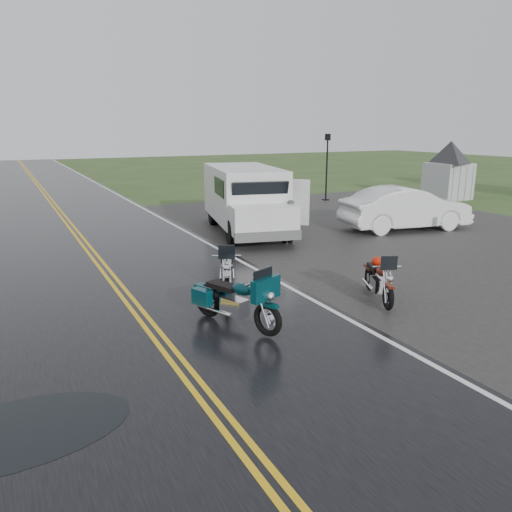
{
  "coord_description": "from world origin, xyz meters",
  "views": [
    {
      "loc": [
        -2.36,
        -8.07,
        3.93
      ],
      "look_at": [
        2.8,
        2.0,
        1.0
      ],
      "focal_mm": 35.0,
      "sensor_mm": 36.0,
      "label": 1
    }
  ],
  "objects_px": {
    "motorcycle_red": "(389,287)",
    "motorcycle_teal": "(268,306)",
    "visitor_center": "(450,156)",
    "person_at_van": "(289,223)",
    "lamp_post_far_right": "(327,167)",
    "van_white": "(232,209)",
    "motorcycle_silver": "(227,276)",
    "sedan_white": "(406,209)"
  },
  "relations": [
    {
      "from": "motorcycle_red",
      "to": "motorcycle_teal",
      "type": "bearing_deg",
      "value": -154.76
    },
    {
      "from": "visitor_center",
      "to": "person_at_van",
      "type": "height_order",
      "value": "visitor_center"
    },
    {
      "from": "person_at_van",
      "to": "lamp_post_far_right",
      "type": "relative_size",
      "value": 0.42
    },
    {
      "from": "visitor_center",
      "to": "van_white",
      "type": "xyz_separation_m",
      "value": [
        -15.55,
        -5.01,
        -1.14
      ]
    },
    {
      "from": "motorcycle_silver",
      "to": "sedan_white",
      "type": "distance_m",
      "value": 10.55
    },
    {
      "from": "sedan_white",
      "to": "lamp_post_far_right",
      "type": "bearing_deg",
      "value": -3.34
    },
    {
      "from": "motorcycle_teal",
      "to": "person_at_van",
      "type": "bearing_deg",
      "value": 34.28
    },
    {
      "from": "motorcycle_red",
      "to": "motorcycle_teal",
      "type": "xyz_separation_m",
      "value": [
        -3.0,
        -0.05,
        0.07
      ]
    },
    {
      "from": "motorcycle_red",
      "to": "person_at_van",
      "type": "xyz_separation_m",
      "value": [
        1.42,
        6.56,
        0.17
      ]
    },
    {
      "from": "motorcycle_red",
      "to": "van_white",
      "type": "relative_size",
      "value": 0.31
    },
    {
      "from": "visitor_center",
      "to": "motorcycle_teal",
      "type": "bearing_deg",
      "value": -145.84
    },
    {
      "from": "visitor_center",
      "to": "person_at_van",
      "type": "distance_m",
      "value": 14.94
    },
    {
      "from": "van_white",
      "to": "person_at_van",
      "type": "height_order",
      "value": "van_white"
    },
    {
      "from": "motorcycle_silver",
      "to": "lamp_post_far_right",
      "type": "distance_m",
      "value": 17.05
    },
    {
      "from": "van_white",
      "to": "person_at_van",
      "type": "bearing_deg",
      "value": -7.6
    },
    {
      "from": "motorcycle_teal",
      "to": "person_at_van",
      "type": "xyz_separation_m",
      "value": [
        4.42,
        6.6,
        0.1
      ]
    },
    {
      "from": "motorcycle_silver",
      "to": "van_white",
      "type": "height_order",
      "value": "van_white"
    },
    {
      "from": "motorcycle_red",
      "to": "motorcycle_silver",
      "type": "relative_size",
      "value": 0.94
    },
    {
      "from": "motorcycle_red",
      "to": "motorcycle_silver",
      "type": "bearing_deg",
      "value": 165.93
    },
    {
      "from": "motorcycle_teal",
      "to": "sedan_white",
      "type": "xyz_separation_m",
      "value": [
        9.75,
        6.71,
        0.17
      ]
    },
    {
      "from": "motorcycle_silver",
      "to": "motorcycle_teal",
      "type": "bearing_deg",
      "value": -70.5
    },
    {
      "from": "motorcycle_silver",
      "to": "lamp_post_far_right",
      "type": "relative_size",
      "value": 0.58
    },
    {
      "from": "van_white",
      "to": "sedan_white",
      "type": "relative_size",
      "value": 1.27
    },
    {
      "from": "lamp_post_far_right",
      "to": "motorcycle_red",
      "type": "bearing_deg",
      "value": -120.37
    },
    {
      "from": "person_at_van",
      "to": "lamp_post_far_right",
      "type": "xyz_separation_m",
      "value": [
        7.25,
        8.22,
        1.05
      ]
    },
    {
      "from": "van_white",
      "to": "lamp_post_far_right",
      "type": "relative_size",
      "value": 1.77
    },
    {
      "from": "motorcycle_teal",
      "to": "sedan_white",
      "type": "distance_m",
      "value": 11.84
    },
    {
      "from": "visitor_center",
      "to": "motorcycle_teal",
      "type": "relative_size",
      "value": 7.15
    },
    {
      "from": "visitor_center",
      "to": "person_at_van",
      "type": "bearing_deg",
      "value": -157.42
    },
    {
      "from": "motorcycle_teal",
      "to": "van_white",
      "type": "height_order",
      "value": "van_white"
    },
    {
      "from": "visitor_center",
      "to": "person_at_van",
      "type": "relative_size",
      "value": 10.53
    },
    {
      "from": "visitor_center",
      "to": "van_white",
      "type": "height_order",
      "value": "visitor_center"
    },
    {
      "from": "person_at_van",
      "to": "sedan_white",
      "type": "bearing_deg",
      "value": 168.03
    },
    {
      "from": "motorcycle_silver",
      "to": "van_white",
      "type": "bearing_deg",
      "value": 88.14
    },
    {
      "from": "person_at_van",
      "to": "lamp_post_far_right",
      "type": "bearing_deg",
      "value": -144.55
    },
    {
      "from": "visitor_center",
      "to": "motorcycle_silver",
      "type": "relative_size",
      "value": 7.58
    },
    {
      "from": "visitor_center",
      "to": "motorcycle_silver",
      "type": "distance_m",
      "value": 20.64
    },
    {
      "from": "motorcycle_silver",
      "to": "motorcycle_red",
      "type": "bearing_deg",
      "value": -14.56
    },
    {
      "from": "motorcycle_red",
      "to": "sedan_white",
      "type": "relative_size",
      "value": 0.39
    },
    {
      "from": "motorcycle_silver",
      "to": "person_at_van",
      "type": "bearing_deg",
      "value": 69.31
    },
    {
      "from": "lamp_post_far_right",
      "to": "motorcycle_teal",
      "type": "bearing_deg",
      "value": -128.19
    },
    {
      "from": "visitor_center",
      "to": "lamp_post_far_right",
      "type": "distance_m",
      "value": 6.97
    }
  ]
}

